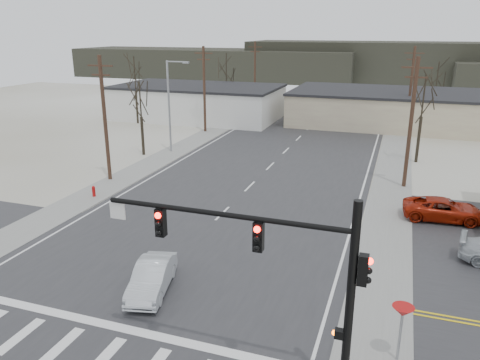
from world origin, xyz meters
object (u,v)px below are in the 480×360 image
object	(u,v)px
car_parked_red	(444,209)
car_far_b	(300,101)
traffic_signal_mast	(291,268)
sedan_crossing	(152,277)
car_far_a	(336,116)
fire_hydrant	(94,191)

from	to	relation	value
car_parked_red	car_far_b	bearing A→B (deg)	19.70
traffic_signal_mast	car_parked_red	distance (m)	19.34
sedan_crossing	car_far_a	xyz separation A→B (m)	(2.25, 45.35, 0.07)
traffic_signal_mast	car_parked_red	size ratio (longest dim) A/B	1.76
fire_hydrant	car_far_b	bearing A→B (deg)	83.77
traffic_signal_mast	car_far_a	size ratio (longest dim) A/B	1.66
car_far_b	car_parked_red	world-z (taller)	car_parked_red
traffic_signal_mast	car_far_a	distance (m)	49.79
car_parked_red	traffic_signal_mast	bearing A→B (deg)	157.73
sedan_crossing	car_parked_red	size ratio (longest dim) A/B	0.85
sedan_crossing	car_far_b	world-z (taller)	sedan_crossing
car_far_b	car_parked_red	size ratio (longest dim) A/B	0.78
car_far_b	fire_hydrant	bearing A→B (deg)	-119.47
fire_hydrant	car_parked_red	world-z (taller)	car_parked_red
car_far_b	car_far_a	bearing A→B (deg)	-82.26
car_far_a	car_parked_red	xyz separation A→B (m)	(11.33, -31.43, -0.09)
car_far_a	car_parked_red	bearing A→B (deg)	96.32
traffic_signal_mast	car_far_b	distance (m)	63.49
car_far_a	car_parked_red	world-z (taller)	car_far_a
sedan_crossing	car_far_b	distance (m)	58.29
fire_hydrant	car_parked_red	xyz separation A→B (m)	(24.17, 3.73, 0.29)
fire_hydrant	car_parked_red	distance (m)	24.46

